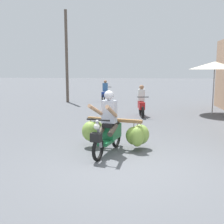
# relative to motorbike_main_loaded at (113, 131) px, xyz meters

# --- Properties ---
(ground_plane) EXTENTS (120.00, 120.00, 0.00)m
(ground_plane) POSITION_rel_motorbike_main_loaded_xyz_m (0.50, -1.29, -0.50)
(ground_plane) COLOR #56595E
(motorbike_main_loaded) EXTENTS (1.87, 1.96, 1.58)m
(motorbike_main_loaded) POSITION_rel_motorbike_main_loaded_xyz_m (0.00, 0.00, 0.00)
(motorbike_main_loaded) COLOR black
(motorbike_main_loaded) RESTS_ON ground
(motorbike_distant_ahead_left) EXTENTS (0.55, 1.61, 1.40)m
(motorbike_distant_ahead_left) POSITION_rel_motorbike_main_loaded_xyz_m (-1.57, 10.73, 0.07)
(motorbike_distant_ahead_left) COLOR black
(motorbike_distant_ahead_left) RESTS_ON ground
(motorbike_distant_ahead_right) EXTENTS (0.50, 1.62, 1.40)m
(motorbike_distant_ahead_right) POSITION_rel_motorbike_main_loaded_xyz_m (0.75, 5.34, 0.07)
(motorbike_distant_ahead_right) COLOR black
(motorbike_distant_ahead_right) RESTS_ON ground
(market_umbrella_near_shop) EXTENTS (2.34, 2.34, 2.45)m
(market_umbrella_near_shop) POSITION_rel_motorbike_main_loaded_xyz_m (4.10, 6.32, 1.76)
(market_umbrella_near_shop) COLOR #99999E
(market_umbrella_near_shop) RESTS_ON ground
(utility_pole) EXTENTS (0.18, 0.18, 5.72)m
(utility_pole) POSITION_rel_motorbike_main_loaded_xyz_m (-3.96, 10.21, 2.36)
(utility_pole) COLOR brown
(utility_pole) RESTS_ON ground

